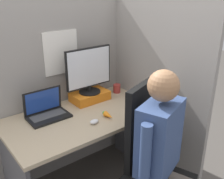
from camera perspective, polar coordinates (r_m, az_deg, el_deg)
cubicle_panel_back at (r=2.50m, az=-11.18°, el=-0.07°), size 1.80×0.05×1.70m
cubicle_panel_right at (r=2.53m, az=7.54°, el=0.35°), size 0.04×1.37×1.70m
desk at (r=2.33m, az=-6.12°, el=-9.81°), size 1.30×0.73×0.74m
paper_box at (r=2.49m, az=-4.83°, el=-1.46°), size 0.35×0.21×0.08m
monitor at (r=2.40m, az=-5.06°, el=4.21°), size 0.47×0.20×0.42m
laptop at (r=2.24m, az=-13.98°, el=-4.74°), size 0.33×0.21×0.23m
mouse at (r=2.09m, az=-3.88°, el=-7.00°), size 0.07×0.05×0.04m
stapler at (r=2.51m, az=4.56°, el=-1.62°), size 0.04×0.16×0.05m
carrot_toy at (r=2.16m, az=-0.76°, el=-5.69°), size 0.05×0.12×0.05m
office_chair at (r=1.99m, az=8.09°, el=-15.24°), size 0.59×0.63×1.13m
person at (r=1.76m, az=11.06°, el=-13.55°), size 0.46×0.50×1.31m
coffee_mug at (r=2.66m, az=1.07°, el=0.24°), size 0.07×0.07×0.09m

